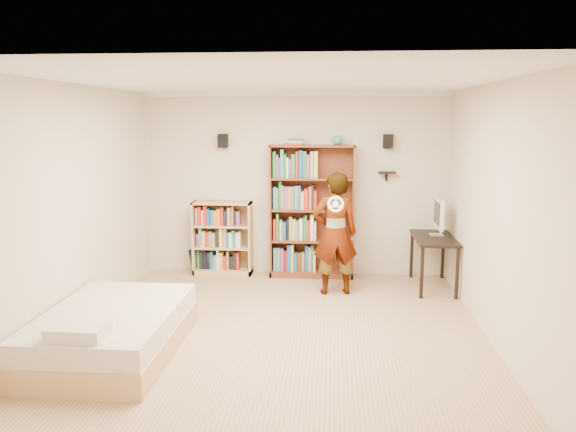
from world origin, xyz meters
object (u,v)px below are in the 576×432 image
(computer_desk, at_px, (433,262))
(daybed, at_px, (112,326))
(low_bookshelf, at_px, (223,238))
(person, at_px, (335,233))
(tall_bookshelf, at_px, (312,212))

(computer_desk, distance_m, daybed, 4.36)
(low_bookshelf, distance_m, computer_desk, 3.08)
(low_bookshelf, relative_size, daybed, 0.57)
(low_bookshelf, bearing_deg, person, -26.43)
(low_bookshelf, bearing_deg, computer_desk, -8.88)
(tall_bookshelf, height_order, daybed, tall_bookshelf)
(low_bookshelf, relative_size, person, 0.67)
(tall_bookshelf, height_order, person, tall_bookshelf)
(tall_bookshelf, xyz_separation_m, daybed, (-1.87, -2.96, -0.69))
(tall_bookshelf, bearing_deg, computer_desk, -15.16)
(daybed, xyz_separation_m, person, (2.21, 2.14, 0.54))
(tall_bookshelf, distance_m, daybed, 3.57)
(tall_bookshelf, distance_m, computer_desk, 1.86)
(computer_desk, bearing_deg, person, -165.11)
(low_bookshelf, distance_m, daybed, 3.04)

